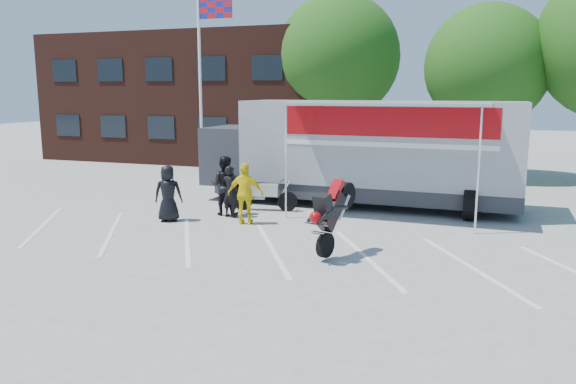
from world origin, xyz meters
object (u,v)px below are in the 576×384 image
Objects in this scene: tree_left at (338,57)px; tree_mid at (487,67)px; transporter_truck at (363,205)px; stunt_bike_rider at (340,254)px; spectator_hivis at (246,194)px; flagpole at (205,63)px; spectator_leather_a at (168,193)px; spectator_leather_c at (224,186)px; spectator_leather_b at (230,192)px; parked_motorcycle at (265,210)px.

tree_left reaches higher than tree_mid.
stunt_bike_rider is at bearing -82.06° from transporter_truck.
spectator_hivis is at bearing 165.64° from stunt_bike_rider.
tree_left is at bearing 171.87° from tree_mid.
flagpole is at bearing 149.78° from stunt_bike_rider.
tree_mid is (7.00, -1.00, -0.62)m from tree_left.
spectator_leather_a is at bearing -138.50° from transporter_truck.
spectator_leather_c is at bearing -124.97° from tree_mid.
tree_mid is 13.86m from spectator_leather_c.
flagpole is 4.25× the size of spectator_leather_c.
stunt_bike_rider is at bearing 138.62° from spectator_hivis.
tree_mid is 10.09m from transporter_truck.
stunt_bike_rider is at bearing 137.78° from spectator_leather_c.
spectator_leather_b is (-7.28, -11.14, -4.13)m from tree_mid.
spectator_leather_a is (2.43, -7.24, -4.20)m from flagpole.
flagpole is 8.72m from spectator_leather_a.
flagpole is 4.06× the size of stunt_bike_rider.
spectator_leather_a is 1.89m from spectator_leather_b.
tree_mid is 14.06m from spectator_hivis.
parked_motorcycle is at bearing -123.91° from tree_mid.
tree_left is at bearing 122.01° from stunt_bike_rider.
tree_left is 5.06× the size of spectator_leather_a.
transporter_truck is 6.88× the size of spectator_leather_b.
parked_motorcycle is 1.34× the size of spectator_leather_b.
spectator_leather_c is (-0.60, -11.87, -4.62)m from tree_left.
tree_mid is 15.07m from stunt_bike_rider.
spectator_leather_b is at bearing -123.16° from tree_mid.
parked_motorcycle is 2.17m from spectator_hivis.
transporter_truck is at bearing -115.23° from tree_mid.
flagpole is 1.04× the size of tree_mid.
spectator_leather_b is (-4.23, 2.77, 0.81)m from stunt_bike_rider.
flagpole is at bearing -156.03° from tree_mid.
spectator_leather_b is at bearing -57.14° from flagpole.
flagpole reaches higher than transporter_truck.
stunt_bike_rider is (-3.05, -13.91, -4.94)m from tree_mid.
flagpole reaches higher than spectator_leather_c.
tree_left reaches higher than spectator_leather_a.
stunt_bike_rider is at bearing 156.62° from spectator_leather_b.
spectator_leather_a is at bearing 40.06° from spectator_leather_c.
tree_mid is 0.68× the size of transporter_truck.
spectator_leather_c is (3.64, -5.87, -4.11)m from flagpole.
spectator_leather_b is at bearing 141.73° from parked_motorcycle.
stunt_bike_rider is at bearing -149.85° from parked_motorcycle.
parked_motorcycle is 1.11× the size of stunt_bike_rider.
flagpole reaches higher than spectator_leather_a.
transporter_truck is 6.00m from stunt_bike_rider.
transporter_truck is at bearing 113.85° from stunt_bike_rider.
tree_left is 12.20m from parked_motorcycle.
spectator_hivis is at bearing 167.95° from spectator_leather_a.
tree_left is 13.65m from spectator_hivis.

